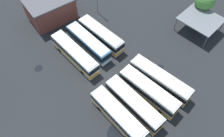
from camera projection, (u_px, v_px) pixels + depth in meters
ground_plane at (109, 76)px, 45.61m from camera, size 95.53×95.53×0.00m
bus_row0_slot1 at (75, 54)px, 46.51m from camera, size 12.59×4.08×3.40m
bus_row0_slot2 at (88, 43)px, 48.18m from camera, size 11.81×4.00×3.40m
bus_row0_slot3 at (101, 35)px, 49.52m from camera, size 11.73×3.57×3.40m
bus_row1_slot0 at (118, 115)px, 38.78m from camera, size 11.64×4.14×3.40m
bus_row1_slot1 at (134, 104)px, 40.03m from camera, size 12.01×4.06×3.40m
bus_row1_slot2 at (149, 91)px, 41.50m from camera, size 11.98×3.23×3.40m
bus_row1_slot3 at (160, 80)px, 42.93m from camera, size 12.35×2.81×3.40m
depot_building at (50, 8)px, 53.20m from camera, size 10.45×11.96×5.50m
maintenance_shelter at (201, 19)px, 50.13m from camera, size 8.64×8.00×3.54m
tree_northwest at (205, 0)px, 51.25m from camera, size 4.60×4.60×7.41m
puddle_centre_drain at (119, 134)px, 38.74m from camera, size 3.95×3.95×0.01m
puddle_between_rows at (160, 68)px, 46.75m from camera, size 1.53×1.53×0.01m
puddle_near_shelter at (39, 68)px, 46.64m from camera, size 1.69×1.69×0.01m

